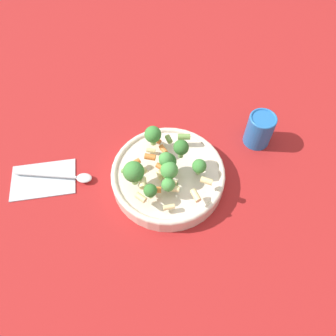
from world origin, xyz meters
TOP-DOWN VIEW (x-y plane):
  - ground_plane at (0.00, 0.00)m, footprint 3.00×3.00m
  - bowl at (0.00, 0.00)m, footprint 0.26×0.26m
  - pasta_salad at (-0.00, -0.02)m, footprint 0.21×0.20m
  - cup at (0.04, 0.25)m, footprint 0.07×0.07m
  - napkin at (-0.18, -0.23)m, footprint 0.15×0.18m
  - spoon at (-0.14, -0.19)m, footprint 0.13×0.15m

SIDE VIEW (x-z plane):
  - ground_plane at x=0.00m, z-range 0.00..0.00m
  - napkin at x=-0.18m, z-range 0.00..0.01m
  - spoon at x=-0.14m, z-range 0.01..0.02m
  - bowl at x=0.00m, z-range 0.00..0.04m
  - cup at x=0.04m, z-range 0.00..0.09m
  - pasta_salad at x=0.00m, z-range 0.04..0.12m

